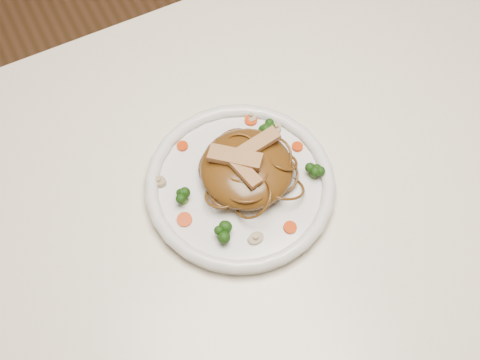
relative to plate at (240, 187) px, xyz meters
name	(u,v)px	position (x,y,z in m)	size (l,w,h in m)	color
ground	(260,328)	(0.05, -0.01, -0.76)	(4.00, 4.00, 0.00)	#55371D
table	(270,213)	(0.05, -0.01, -0.11)	(1.20, 0.80, 0.75)	silver
plate	(240,187)	(0.00, 0.00, 0.00)	(0.28, 0.28, 0.02)	white
noodle_mound	(246,168)	(0.01, 0.01, 0.03)	(0.14, 0.14, 0.04)	#5C3711
chicken_a	(259,143)	(0.04, 0.02, 0.06)	(0.06, 0.02, 0.01)	tan
chicken_b	(235,157)	(0.00, 0.02, 0.06)	(0.08, 0.02, 0.01)	tan
chicken_c	(244,170)	(0.00, -0.01, 0.06)	(0.06, 0.02, 0.01)	tan
broccoli_0	(266,126)	(0.08, 0.06, 0.02)	(0.03, 0.03, 0.03)	#1D420D
broccoli_1	(183,196)	(-0.08, 0.01, 0.02)	(0.02, 0.02, 0.03)	#1D420D
broccoli_2	(224,232)	(-0.06, -0.06, 0.02)	(0.03, 0.03, 0.03)	#1D420D
broccoli_3	(315,170)	(0.10, -0.04, 0.02)	(0.03, 0.03, 0.03)	#1D420D
carrot_0	(251,120)	(0.07, 0.09, 0.01)	(0.02, 0.02, 0.01)	#D43B07
carrot_1	(185,220)	(-0.10, -0.02, 0.01)	(0.02, 0.02, 0.01)	#D43B07
carrot_2	(297,147)	(0.11, 0.02, 0.01)	(0.02, 0.02, 0.01)	#D43B07
carrot_3	(182,146)	(-0.05, 0.10, 0.01)	(0.02, 0.02, 0.01)	#D43B07
carrot_4	(290,227)	(0.03, -0.09, 0.01)	(0.02, 0.02, 0.01)	#D43B07
mushroom_0	(256,238)	(-0.02, -0.09, 0.01)	(0.02, 0.02, 0.01)	#B8AA8A
mushroom_1	(276,128)	(0.09, 0.06, 0.01)	(0.02, 0.02, 0.01)	#B8AA8A
mushroom_2	(158,181)	(-0.11, 0.06, 0.01)	(0.03, 0.03, 0.01)	#B8AA8A
mushroom_3	(251,117)	(0.07, 0.10, 0.01)	(0.02, 0.02, 0.01)	#B8AA8A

